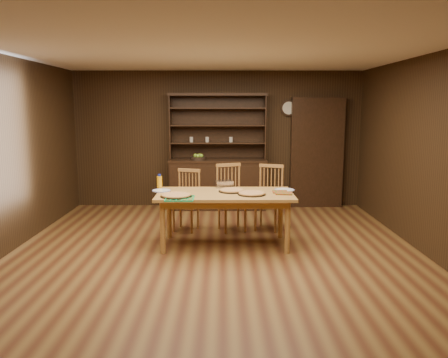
{
  "coord_description": "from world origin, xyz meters",
  "views": [
    {
      "loc": [
        0.1,
        -5.44,
        1.92
      ],
      "look_at": [
        0.11,
        0.4,
        0.95
      ],
      "focal_mm": 35.0,
      "sensor_mm": 36.0,
      "label": 1
    }
  ],
  "objects_px": {
    "china_hutch": "(218,177)",
    "chair_center": "(230,195)",
    "chair_left": "(187,198)",
    "chair_right": "(269,195)",
    "juice_bottle": "(160,182)",
    "dining_table": "(225,199)"
  },
  "relations": [
    {
      "from": "dining_table",
      "to": "chair_center",
      "type": "xyz_separation_m",
      "value": [
        0.09,
        0.81,
        -0.11
      ]
    },
    {
      "from": "juice_bottle",
      "to": "chair_left",
      "type": "bearing_deg",
      "value": 55.44
    },
    {
      "from": "china_hutch",
      "to": "chair_right",
      "type": "xyz_separation_m",
      "value": [
        0.84,
        -1.42,
        -0.05
      ]
    },
    {
      "from": "chair_left",
      "to": "juice_bottle",
      "type": "relative_size",
      "value": 4.45
    },
    {
      "from": "chair_left",
      "to": "chair_right",
      "type": "distance_m",
      "value": 1.3
    },
    {
      "from": "juice_bottle",
      "to": "dining_table",
      "type": "bearing_deg",
      "value": -17.5
    },
    {
      "from": "chair_left",
      "to": "chair_right",
      "type": "xyz_separation_m",
      "value": [
        1.3,
        0.05,
        0.04
      ]
    },
    {
      "from": "china_hutch",
      "to": "chair_center",
      "type": "height_order",
      "value": "china_hutch"
    },
    {
      "from": "china_hutch",
      "to": "juice_bottle",
      "type": "distance_m",
      "value": 2.17
    },
    {
      "from": "dining_table",
      "to": "juice_bottle",
      "type": "distance_m",
      "value": 1.01
    },
    {
      "from": "chair_right",
      "to": "china_hutch",
      "type": "bearing_deg",
      "value": 141.75
    },
    {
      "from": "china_hutch",
      "to": "dining_table",
      "type": "bearing_deg",
      "value": -86.85
    },
    {
      "from": "chair_left",
      "to": "chair_right",
      "type": "height_order",
      "value": "chair_right"
    },
    {
      "from": "china_hutch",
      "to": "juice_bottle",
      "type": "bearing_deg",
      "value": -112.37
    },
    {
      "from": "chair_left",
      "to": "chair_center",
      "type": "relative_size",
      "value": 0.92
    },
    {
      "from": "china_hutch",
      "to": "chair_right",
      "type": "relative_size",
      "value": 2.13
    },
    {
      "from": "china_hutch",
      "to": "juice_bottle",
      "type": "height_order",
      "value": "china_hutch"
    },
    {
      "from": "china_hutch",
      "to": "chair_left",
      "type": "relative_size",
      "value": 2.27
    },
    {
      "from": "chair_right",
      "to": "chair_center",
      "type": "bearing_deg",
      "value": -153.81
    },
    {
      "from": "chair_left",
      "to": "chair_center",
      "type": "bearing_deg",
      "value": 17.02
    },
    {
      "from": "chair_right",
      "to": "juice_bottle",
      "type": "distance_m",
      "value": 1.78
    },
    {
      "from": "dining_table",
      "to": "juice_bottle",
      "type": "relative_size",
      "value": 8.69
    }
  ]
}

